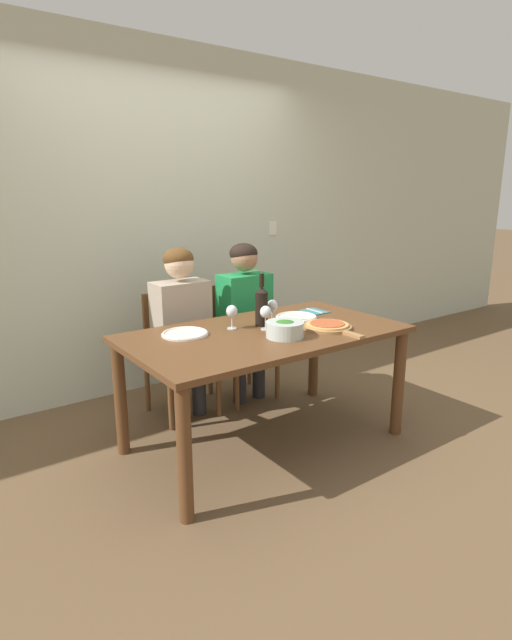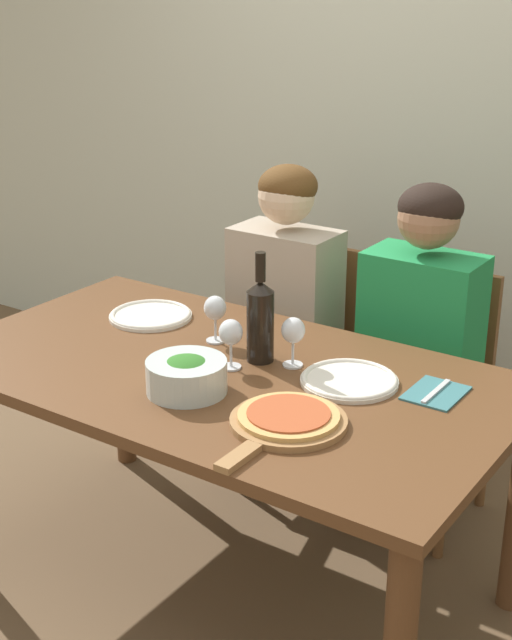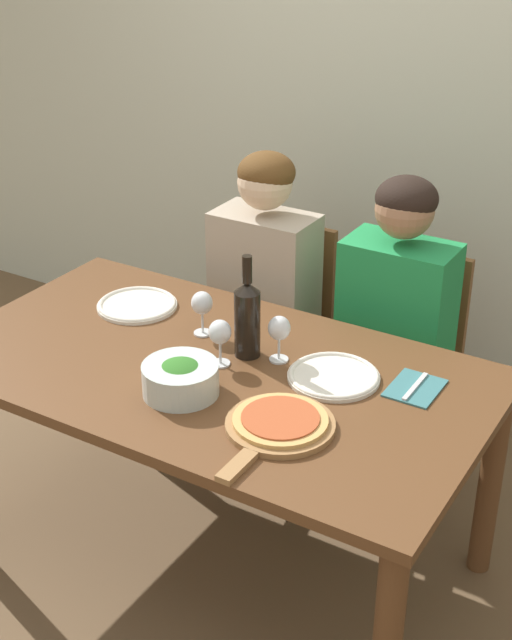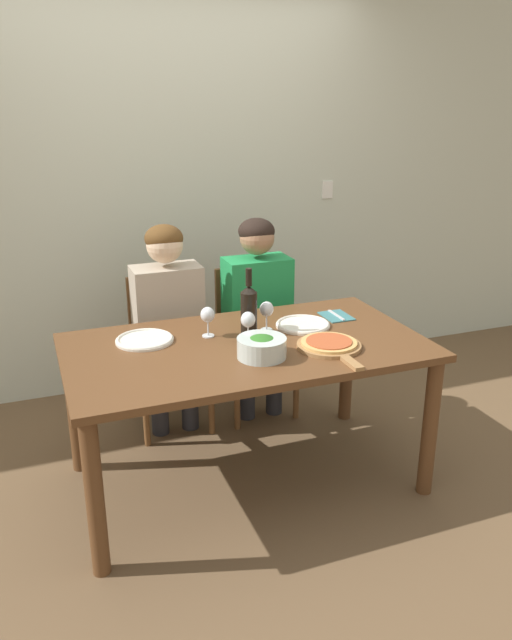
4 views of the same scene
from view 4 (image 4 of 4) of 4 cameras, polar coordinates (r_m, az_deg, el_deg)
name	(u,v)px [view 4 (image 4 of 4)]	position (r m, az deg, el deg)	size (l,w,h in m)	color
ground_plane	(247,479)	(3.32, -0.84, -14.34)	(40.00, 40.00, 0.00)	brown
back_wall	(172,182)	(4.11, -7.72, 12.42)	(10.00, 0.06, 2.70)	beige
dining_table	(246,363)	(3.00, -0.91, -3.96)	(1.70, 0.94, 0.75)	brown
chair_left	(166,346)	(3.70, -8.21, -2.38)	(0.42, 0.42, 0.88)	brown
chair_right	(252,334)	(3.85, -0.40, -1.33)	(0.42, 0.42, 0.88)	brown
person_woman	(169,311)	(3.52, -8.00, 0.80)	(0.47, 0.51, 1.21)	#28282D
person_man	(258,301)	(3.67, 0.19, 1.77)	(0.47, 0.51, 1.21)	#28282D
wine_bottle	(249,309)	(3.04, -0.66, 1.03)	(0.08, 0.08, 0.34)	black
broccoli_bowl	(262,347)	(2.80, 0.53, -2.49)	(0.22, 0.22, 0.10)	silver
dinner_plate_left	(145,340)	(3.03, -10.15, -1.77)	(0.28, 0.28, 0.02)	silver
dinner_plate_right	(303,324)	(3.19, 4.30, -0.41)	(0.28, 0.28, 0.02)	silver
pizza_on_board	(330,345)	(2.93, 6.76, -2.29)	(0.30, 0.44, 0.04)	#9E7042
wine_glass_left	(208,316)	(3.03, -4.44, 0.35)	(0.07, 0.07, 0.15)	silver
wine_glass_right	(267,311)	(3.10, 0.98, 0.87)	(0.07, 0.07, 0.15)	silver
wine_glass_centre	(248,321)	(2.95, -0.73, -0.11)	(0.07, 0.07, 0.15)	silver
fork_on_napkin	(336,316)	(3.35, 7.35, 0.36)	(0.14, 0.18, 0.01)	#387075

